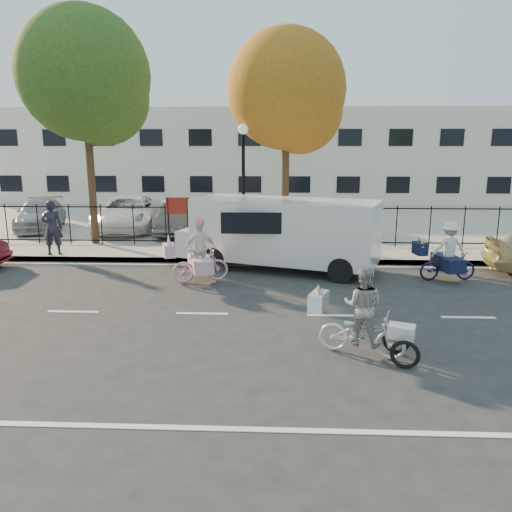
{
  "coord_description": "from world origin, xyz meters",
  "views": [
    {
      "loc": [
        1.7,
        -10.78,
        3.78
      ],
      "look_at": [
        1.18,
        1.2,
        1.1
      ],
      "focal_mm": 35.0,
      "sensor_mm": 36.0,
      "label": 1
    }
  ],
  "objects_px": {
    "lamppost": "(243,164)",
    "zebra_trike": "(363,322)",
    "lot_car_a": "(41,215)",
    "lot_car_c": "(180,218)",
    "lot_car_d": "(340,214)",
    "lot_car_b": "(128,213)",
    "white_van": "(281,231)",
    "pedestrian": "(52,228)",
    "unicorn_bike": "(199,258)",
    "bull_bike": "(447,257)"
  },
  "relations": [
    {
      "from": "lamppost",
      "to": "zebra_trike",
      "type": "xyz_separation_m",
      "value": [
        2.77,
        -8.93,
        -2.47
      ]
    },
    {
      "from": "zebra_trike",
      "to": "lot_car_a",
      "type": "bearing_deg",
      "value": 63.93
    },
    {
      "from": "lamppost",
      "to": "zebra_trike",
      "type": "relative_size",
      "value": 2.25
    },
    {
      "from": "lot_car_c",
      "to": "lot_car_d",
      "type": "bearing_deg",
      "value": 8.74
    },
    {
      "from": "lot_car_b",
      "to": "zebra_trike",
      "type": "bearing_deg",
      "value": -62.98
    },
    {
      "from": "lamppost",
      "to": "white_van",
      "type": "bearing_deg",
      "value": -62.05
    },
    {
      "from": "pedestrian",
      "to": "zebra_trike",
      "type": "bearing_deg",
      "value": 129.49
    },
    {
      "from": "pedestrian",
      "to": "lot_car_a",
      "type": "height_order",
      "value": "pedestrian"
    },
    {
      "from": "lamppost",
      "to": "lot_car_a",
      "type": "bearing_deg",
      "value": 158.09
    },
    {
      "from": "lamppost",
      "to": "lot_car_d",
      "type": "xyz_separation_m",
      "value": [
        3.88,
        3.8,
        -2.25
      ]
    },
    {
      "from": "white_van",
      "to": "lot_car_c",
      "type": "xyz_separation_m",
      "value": [
        -4.16,
        5.29,
        -0.39
      ]
    },
    {
      "from": "lamppost",
      "to": "lot_car_a",
      "type": "relative_size",
      "value": 0.98
    },
    {
      "from": "zebra_trike",
      "to": "unicorn_bike",
      "type": "relative_size",
      "value": 1.03
    },
    {
      "from": "lamppost",
      "to": "lot_car_d",
      "type": "distance_m",
      "value": 5.88
    },
    {
      "from": "bull_bike",
      "to": "white_van",
      "type": "distance_m",
      "value": 4.85
    },
    {
      "from": "lamppost",
      "to": "unicorn_bike",
      "type": "height_order",
      "value": "lamppost"
    },
    {
      "from": "lot_car_b",
      "to": "lot_car_c",
      "type": "relative_size",
      "value": 1.31
    },
    {
      "from": "unicorn_bike",
      "to": "white_van",
      "type": "height_order",
      "value": "white_van"
    },
    {
      "from": "unicorn_bike",
      "to": "white_van",
      "type": "relative_size",
      "value": 0.28
    },
    {
      "from": "lamppost",
      "to": "bull_bike",
      "type": "height_order",
      "value": "lamppost"
    },
    {
      "from": "zebra_trike",
      "to": "bull_bike",
      "type": "relative_size",
      "value": 1.04
    },
    {
      "from": "bull_bike",
      "to": "lot_car_b",
      "type": "xyz_separation_m",
      "value": [
        -11.31,
        7.29,
        0.21
      ]
    },
    {
      "from": "lot_car_a",
      "to": "pedestrian",
      "type": "bearing_deg",
      "value": -78.86
    },
    {
      "from": "lot_car_c",
      "to": "unicorn_bike",
      "type": "bearing_deg",
      "value": -74.62
    },
    {
      "from": "bull_bike",
      "to": "lot_car_d",
      "type": "bearing_deg",
      "value": 8.96
    },
    {
      "from": "unicorn_bike",
      "to": "lot_car_d",
      "type": "distance_m",
      "value": 9.27
    },
    {
      "from": "lot_car_c",
      "to": "lot_car_b",
      "type": "bearing_deg",
      "value": 160.18
    },
    {
      "from": "white_van",
      "to": "pedestrian",
      "type": "bearing_deg",
      "value": -169.16
    },
    {
      "from": "lot_car_a",
      "to": "lot_car_b",
      "type": "height_order",
      "value": "lot_car_b"
    },
    {
      "from": "white_van",
      "to": "lot_car_b",
      "type": "height_order",
      "value": "white_van"
    },
    {
      "from": "lot_car_d",
      "to": "zebra_trike",
      "type": "bearing_deg",
      "value": -111.54
    },
    {
      "from": "lot_car_a",
      "to": "lot_car_c",
      "type": "bearing_deg",
      "value": -25.88
    },
    {
      "from": "lamppost",
      "to": "bull_bike",
      "type": "distance_m",
      "value": 7.43
    },
    {
      "from": "lamppost",
      "to": "bull_bike",
      "type": "xyz_separation_m",
      "value": [
        6.03,
        -3.6,
        -2.44
      ]
    },
    {
      "from": "white_van",
      "to": "pedestrian",
      "type": "relative_size",
      "value": 3.58
    },
    {
      "from": "lamppost",
      "to": "bull_bike",
      "type": "bearing_deg",
      "value": -30.88
    },
    {
      "from": "white_van",
      "to": "lot_car_c",
      "type": "bearing_deg",
      "value": 147.19
    },
    {
      "from": "unicorn_bike",
      "to": "lot_car_c",
      "type": "height_order",
      "value": "unicorn_bike"
    },
    {
      "from": "zebra_trike",
      "to": "lot_car_c",
      "type": "xyz_separation_m",
      "value": [
        -5.61,
        11.72,
        0.17
      ]
    },
    {
      "from": "lot_car_c",
      "to": "pedestrian",
      "type": "bearing_deg",
      "value": -129.61
    },
    {
      "from": "lamppost",
      "to": "unicorn_bike",
      "type": "distance_m",
      "value": 4.86
    },
    {
      "from": "lot_car_c",
      "to": "bull_bike",
      "type": "bearing_deg",
      "value": -35.59
    },
    {
      "from": "pedestrian",
      "to": "lot_car_b",
      "type": "xyz_separation_m",
      "value": [
        1.05,
        5.09,
        -0.19
      ]
    },
    {
      "from": "lamppost",
      "to": "zebra_trike",
      "type": "bearing_deg",
      "value": -72.76
    },
    {
      "from": "zebra_trike",
      "to": "pedestrian",
      "type": "distance_m",
      "value": 11.82
    },
    {
      "from": "pedestrian",
      "to": "unicorn_bike",
      "type": "bearing_deg",
      "value": 142.38
    },
    {
      "from": "zebra_trike",
      "to": "lot_car_b",
      "type": "bearing_deg",
      "value": 53.09
    },
    {
      "from": "lamppost",
      "to": "lot_car_d",
      "type": "relative_size",
      "value": 1.04
    },
    {
      "from": "lot_car_d",
      "to": "bull_bike",
      "type": "bearing_deg",
      "value": -90.4
    },
    {
      "from": "lamppost",
      "to": "unicorn_bike",
      "type": "xyz_separation_m",
      "value": [
        -0.97,
        -4.1,
        -2.43
      ]
    }
  ]
}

